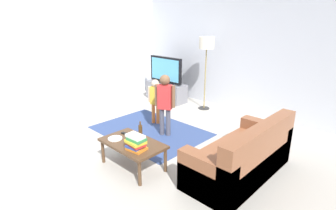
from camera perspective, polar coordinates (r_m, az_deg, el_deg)
The scene contains 15 objects.
ground at distance 4.91m, azimuth -4.95°, elevation -8.82°, with size 7.80×7.80×0.00m, color #B2ADA3.
wall_back at distance 6.77m, azimuth 14.53°, elevation 10.24°, with size 6.00×0.12×2.70m, color silver.
wall_left at distance 6.99m, azimuth -21.91°, elevation 9.75°, with size 0.12×6.00×2.70m, color silver.
area_rug at distance 5.54m, azimuth -3.78°, elevation -5.46°, with size 2.20×1.60×0.01m, color #33477A.
tv_stand at distance 7.47m, azimuth -0.39°, elevation 2.85°, with size 1.20×0.44×0.50m.
tv at distance 7.31m, azimuth -0.52°, elevation 7.38°, with size 1.10×0.28×0.71m.
couch at distance 4.08m, azimuth 15.91°, elevation -10.88°, with size 0.80×1.80×0.86m.
floor_lamp at distance 6.57m, azimuth 8.19°, elevation 12.11°, with size 0.36×0.36×1.78m.
child_near_tv at distance 5.73m, azimuth -2.69°, elevation 1.61°, with size 0.30×0.20×0.98m.
child_center at distance 5.09m, azimuth -0.66°, elevation 1.13°, with size 0.37×0.24×1.21m.
coffee_table at distance 4.16m, azimuth -7.51°, elevation -8.42°, with size 1.00×0.60×0.42m.
book_stack at distance 3.87m, azimuth -6.84°, elevation -7.91°, with size 0.30×0.24×0.22m.
bottle at distance 4.11m, azimuth -5.86°, elevation -5.86°, with size 0.06×0.06×0.31m.
tv_remote at distance 4.40m, azimuth -8.97°, elevation -6.06°, with size 0.17×0.05×0.02m, color black.
plate at distance 4.28m, azimuth -11.16°, elevation -7.00°, with size 0.22×0.22×0.02m.
Camera 1 is at (3.33, -2.83, 2.23)m, focal length 28.71 mm.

